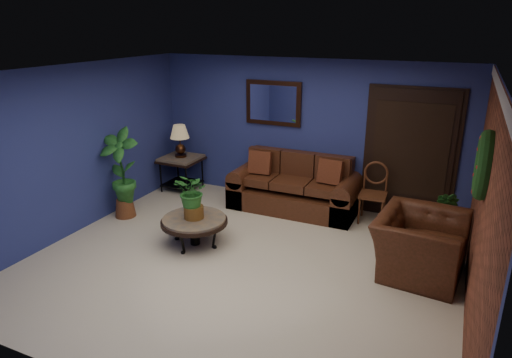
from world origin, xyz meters
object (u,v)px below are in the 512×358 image
at_px(end_table, 181,164).
at_px(table_lamp, 180,137).
at_px(side_chair, 374,188).
at_px(coffee_table, 194,222).
at_px(armchair, 420,245).
at_px(sofa, 295,191).

xyz_separation_m(end_table, table_lamp, (0.00, -0.00, 0.53)).
bearing_deg(side_chair, coffee_table, -141.44).
distance_m(table_lamp, armchair, 4.69).
distance_m(sofa, end_table, 2.29).
bearing_deg(coffee_table, side_chair, 41.76).
height_order(side_chair, armchair, side_chair).
relative_size(side_chair, armchair, 0.81).
bearing_deg(end_table, side_chair, 1.13).
bearing_deg(side_chair, table_lamp, 177.92).
height_order(table_lamp, side_chair, table_lamp).
xyz_separation_m(table_lamp, armchair, (4.45, -1.33, -0.65)).
bearing_deg(sofa, end_table, -179.23).
distance_m(side_chair, armchair, 1.65).
distance_m(sofa, coffee_table, 2.07).
relative_size(end_table, side_chair, 0.74).
height_order(coffee_table, armchair, armchair).
relative_size(sofa, table_lamp, 3.64).
relative_size(coffee_table, table_lamp, 1.63).
height_order(sofa, side_chair, same).
bearing_deg(side_chair, end_table, 177.92).
distance_m(sofa, table_lamp, 2.39).
bearing_deg(table_lamp, sofa, 0.77).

